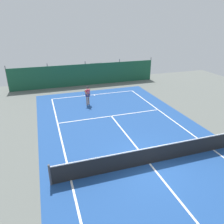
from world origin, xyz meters
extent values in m
plane|color=slate|center=(0.00, 0.00, 0.00)|extent=(36.00, 36.00, 0.00)
cube|color=#1E478C|center=(0.00, 0.00, 0.00)|extent=(11.02, 26.60, 0.01)
cube|color=white|center=(0.00, 11.90, 0.01)|extent=(8.22, 0.10, 0.01)
cube|color=white|center=(-4.11, 0.00, 0.01)|extent=(0.10, 23.80, 0.01)
cube|color=white|center=(4.11, 0.00, 0.01)|extent=(0.10, 23.80, 0.01)
cube|color=white|center=(0.00, 6.40, 0.01)|extent=(8.22, 0.10, 0.01)
cube|color=white|center=(0.00, 0.00, 0.01)|extent=(0.10, 12.80, 0.01)
cube|color=white|center=(0.00, 11.75, 0.01)|extent=(0.10, 0.30, 0.01)
cube|color=black|center=(0.00, 0.00, 0.47)|extent=(9.92, 0.03, 0.95)
cube|color=white|center=(0.00, 0.00, 0.97)|extent=(9.92, 0.04, 0.05)
cylinder|color=#47474C|center=(-5.01, 0.00, 0.55)|extent=(0.10, 0.10, 1.10)
cube|color=#195138|center=(0.00, 15.57, 1.20)|extent=(16.22, 0.06, 2.40)
cylinder|color=#595B60|center=(-8.11, 15.63, 1.35)|extent=(0.08, 0.08, 2.70)
cylinder|color=#595B60|center=(-4.05, 15.63, 1.35)|extent=(0.08, 0.08, 2.70)
cylinder|color=#595B60|center=(0.00, 15.63, 1.35)|extent=(0.08, 0.08, 2.70)
cylinder|color=#595B60|center=(4.05, 15.63, 1.35)|extent=(0.08, 0.08, 2.70)
cylinder|color=#595B60|center=(8.11, 15.63, 1.35)|extent=(0.08, 0.08, 2.70)
cube|color=#234C1E|center=(0.00, 16.17, 0.55)|extent=(14.60, 0.70, 1.10)
cylinder|color=#9E7051|center=(-1.09, 9.45, 0.41)|extent=(0.12, 0.12, 0.82)
cylinder|color=#9E7051|center=(-1.27, 9.35, 0.41)|extent=(0.12, 0.12, 0.82)
cylinder|color=navy|center=(-1.18, 9.40, 0.90)|extent=(0.40, 0.40, 0.22)
cube|color=#D1384C|center=(-1.18, 9.40, 1.10)|extent=(0.41, 0.35, 0.56)
sphere|color=#9E7051|center=(-1.18, 9.40, 1.53)|extent=(0.22, 0.22, 0.22)
cylinder|color=black|center=(-1.18, 9.40, 1.62)|extent=(0.23, 0.23, 0.04)
cylinder|color=#9E7051|center=(-0.98, 9.51, 1.13)|extent=(0.09, 0.09, 0.58)
cylinder|color=#9E7051|center=(-1.32, 9.19, 1.13)|extent=(0.33, 0.50, 0.41)
cylinder|color=black|center=(-1.22, 8.90, 1.02)|extent=(0.16, 0.26, 0.13)
torus|color=teal|center=(-1.22, 8.90, 1.24)|extent=(0.33, 0.26, 0.29)
sphere|color=#CCDB33|center=(-1.07, 12.44, 0.03)|extent=(0.07, 0.07, 0.07)
cube|color=silver|center=(2.28, 18.69, 0.72)|extent=(1.90, 4.24, 0.80)
cube|color=#2D333D|center=(2.28, 18.69, 1.40)|extent=(1.58, 1.93, 0.56)
cylinder|color=black|center=(3.21, 17.41, 0.32)|extent=(0.24, 0.65, 0.64)
cylinder|color=black|center=(1.41, 17.37, 0.32)|extent=(0.24, 0.65, 0.64)
cylinder|color=black|center=(3.15, 20.02, 0.32)|extent=(0.24, 0.65, 0.64)
cylinder|color=black|center=(1.35, 19.97, 0.32)|extent=(0.24, 0.65, 0.64)
camera|label=1|loc=(-4.86, -8.37, 7.00)|focal=35.09mm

